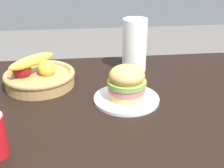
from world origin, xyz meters
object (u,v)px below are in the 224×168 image
fruit_basket (39,76)px  paper_towel_roll (135,45)px  plate (126,99)px  sandwich (127,82)px

fruit_basket → paper_towel_roll: 0.45m
fruit_basket → plate: bearing=-26.7°
sandwich → fruit_basket: (-0.34, 0.17, -0.03)m
paper_towel_roll → sandwich: bearing=-105.6°
plate → fruit_basket: fruit_basket is taller
sandwich → fruit_basket: sandwich is taller
plate → fruit_basket: bearing=153.3°
sandwich → plate: bearing=153.4°
sandwich → fruit_basket: bearing=153.3°
sandwich → paper_towel_roll: paper_towel_roll is taller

